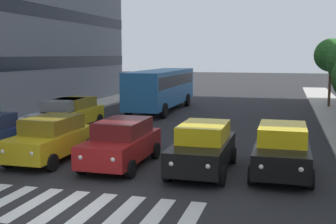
{
  "coord_description": "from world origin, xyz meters",
  "views": [
    {
      "loc": [
        -5.85,
        10.13,
        4.16
      ],
      "look_at": [
        -1.37,
        -6.16,
        1.89
      ],
      "focal_mm": 45.86,
      "sensor_mm": 36.0,
      "label": 1
    }
  ],
  "objects": [
    {
      "name": "car_1",
      "position": [
        -3.09,
        -4.61,
        0.89
      ],
      "size": [
        2.02,
        4.44,
        1.72
      ],
      "color": "black",
      "rests_on": "ground_plane"
    },
    {
      "name": "car_3",
      "position": [
        3.03,
        -4.69,
        0.89
      ],
      "size": [
        2.02,
        4.44,
        1.72
      ],
      "color": "gold",
      "rests_on": "ground_plane"
    },
    {
      "name": "street_lamp_right",
      "position": [
        8.11,
        -8.87,
        4.67
      ],
      "size": [
        2.55,
        0.28,
        7.5
      ],
      "color": "#4C6B56",
      "rests_on": "sidewalk_right"
    },
    {
      "name": "street_tree_3",
      "position": [
        -9.13,
        -25.17,
        4.09
      ],
      "size": [
        2.56,
        2.56,
        5.24
      ],
      "color": "#513823",
      "rests_on": "sidewalk_left"
    },
    {
      "name": "car_row2_0",
      "position": [
        5.86,
        -10.76,
        0.89
      ],
      "size": [
        2.02,
        4.44,
        1.72
      ],
      "color": "#B2B7BC",
      "rests_on": "ground_plane"
    },
    {
      "name": "ground_plane",
      "position": [
        0.0,
        0.0,
        0.0
      ],
      "size": [
        180.0,
        180.0,
        0.0
      ],
      "primitive_type": "plane",
      "color": "#262628"
    },
    {
      "name": "car_2",
      "position": [
        0.01,
        -4.63,
        0.89
      ],
      "size": [
        2.02,
        4.44,
        1.72
      ],
      "color": "maroon",
      "rests_on": "ground_plane"
    },
    {
      "name": "bus_behind_traffic",
      "position": [
        3.03,
        -20.35,
        1.86
      ],
      "size": [
        2.78,
        10.5,
        3.0
      ],
      "color": "#286BAD",
      "rests_on": "ground_plane"
    },
    {
      "name": "crosswalk_markings",
      "position": [
        -0.0,
        0.0,
        0.0
      ],
      "size": [
        7.65,
        2.8,
        0.01
      ],
      "color": "silver",
      "rests_on": "ground_plane"
    },
    {
      "name": "car_row2_1",
      "position": [
        5.69,
        -11.68,
        0.89
      ],
      "size": [
        2.02,
        4.44,
        1.72
      ],
      "color": "gold",
      "rests_on": "ground_plane"
    },
    {
      "name": "car_0",
      "position": [
        -5.8,
        -4.98,
        0.89
      ],
      "size": [
        2.02,
        4.44,
        1.72
      ],
      "color": "black",
      "rests_on": "ground_plane"
    }
  ]
}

